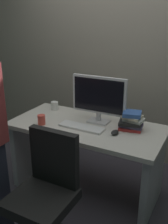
% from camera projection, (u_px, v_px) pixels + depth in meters
% --- Properties ---
extents(ground_plane, '(9.00, 9.00, 0.00)m').
position_uv_depth(ground_plane, '(86.00, 188.00, 2.81)').
color(ground_plane, '#3D3842').
extents(wall_back, '(6.40, 0.10, 3.00)m').
position_uv_depth(wall_back, '(124.00, 34.00, 3.05)').
color(wall_back, '#9E9384').
rests_on(wall_back, ground).
extents(desk, '(1.47, 0.71, 0.72)m').
position_uv_depth(desk, '(86.00, 145.00, 2.63)').
color(desk, beige).
rests_on(desk, ground).
extents(office_chair, '(0.52, 0.52, 0.94)m').
position_uv_depth(office_chair, '(46.00, 200.00, 1.99)').
color(office_chair, black).
rests_on(office_chair, ground).
extents(monitor, '(0.54, 0.15, 0.46)m').
position_uv_depth(monitor, '(99.00, 97.00, 2.53)').
color(monitor, silver).
rests_on(monitor, desk).
extents(keyboard, '(0.43, 0.13, 0.02)m').
position_uv_depth(keyboard, '(82.00, 127.00, 2.48)').
color(keyboard, white).
rests_on(keyboard, desk).
extents(mouse, '(0.06, 0.10, 0.03)m').
position_uv_depth(mouse, '(115.00, 132.00, 2.36)').
color(mouse, black).
rests_on(mouse, desk).
extents(cup_near_keyboard, '(0.07, 0.07, 0.09)m').
position_uv_depth(cup_near_keyboard, '(41.00, 120.00, 2.55)').
color(cup_near_keyboard, '#D84C3F').
rests_on(cup_near_keyboard, desk).
extents(cup_by_monitor, '(0.08, 0.08, 0.09)m').
position_uv_depth(cup_by_monitor, '(55.00, 106.00, 2.94)').
color(cup_by_monitor, white).
rests_on(cup_by_monitor, desk).
extents(book_stack, '(0.23, 0.20, 0.17)m').
position_uv_depth(book_stack, '(131.00, 121.00, 2.42)').
color(book_stack, red).
rests_on(book_stack, desk).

